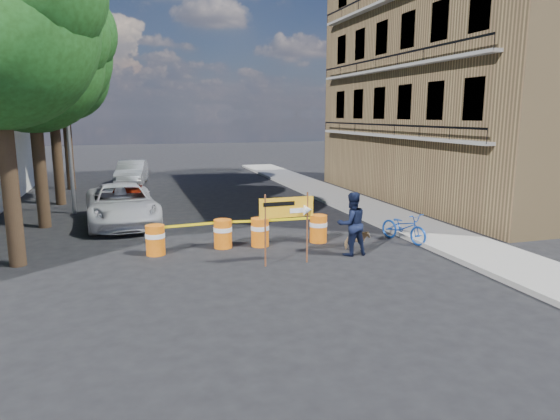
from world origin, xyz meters
TOP-DOWN VIEW (x-y plane):
  - ground at (0.00, 0.00)m, footprint 120.00×120.00m
  - sidewalk_east at (6.20, 6.00)m, footprint 2.40×40.00m
  - apartment_building at (12.00, 8.00)m, footprint 8.00×16.00m
  - tree_mid_a at (-6.74, 7.00)m, footprint 5.25×5.00m
  - tree_mid_b at (-6.73, 12.00)m, footprint 5.67×5.40m
  - tree_far at (-6.74, 17.00)m, footprint 5.04×4.80m
  - streetlamp at (-5.93, 9.50)m, footprint 1.25×0.18m
  - barrel_far_left at (-3.08, 1.98)m, footprint 0.58×0.58m
  - barrel_mid_left at (-1.02, 2.19)m, footprint 0.58×0.58m
  - barrel_mid_right at (0.15, 2.04)m, footprint 0.58×0.58m
  - barrel_far_right at (2.10, 1.97)m, footprint 0.58×0.58m
  - detour_sign at (0.57, -0.08)m, footprint 1.56×0.30m
  - pedestrian at (2.48, 0.27)m, footprint 0.96×0.77m
  - bicycle at (4.80, 1.20)m, footprint 0.92×1.13m
  - dog at (2.86, 0.66)m, footprint 0.79×0.49m
  - suv_white at (-4.05, 6.77)m, footprint 2.90×5.60m
  - sedan_red at (-3.80, 8.05)m, footprint 2.00×4.11m
  - sedan_silver at (-3.53, 17.87)m, footprint 2.07×4.50m

SIDE VIEW (x-z plane):
  - ground at x=0.00m, z-range 0.00..0.00m
  - sidewalk_east at x=6.20m, z-range 0.00..0.15m
  - dog at x=2.86m, z-range 0.00..0.62m
  - barrel_far_left at x=-3.08m, z-range 0.02..0.92m
  - barrel_mid_left at x=-1.02m, z-range 0.02..0.92m
  - barrel_mid_right at x=0.15m, z-range 0.02..0.92m
  - barrel_far_right at x=2.10m, z-range 0.02..0.92m
  - sedan_red at x=-3.80m, z-range 0.00..1.35m
  - sedan_silver at x=-3.53m, z-range 0.00..1.43m
  - suv_white at x=-4.05m, z-range 0.00..1.51m
  - bicycle at x=4.80m, z-range 0.00..1.86m
  - pedestrian at x=2.48m, z-range 0.00..1.89m
  - detour_sign at x=0.57m, z-range 0.47..2.48m
  - streetlamp at x=-5.93m, z-range 0.38..8.38m
  - apartment_building at x=12.00m, z-range 0.00..12.00m
  - tree_mid_a at x=-6.74m, z-range 1.67..10.34m
  - tree_far at x=-6.74m, z-range 1.80..10.64m
  - tree_mid_b at x=-6.73m, z-range 1.90..11.53m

